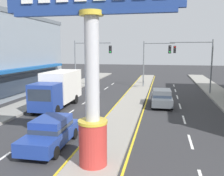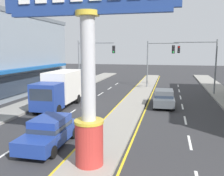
# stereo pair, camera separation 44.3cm
# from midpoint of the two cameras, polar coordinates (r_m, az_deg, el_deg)

# --- Properties ---
(median_strip) EXTENTS (2.31, 52.00, 0.14)m
(median_strip) POSITION_cam_midpoint_polar(r_m,az_deg,el_deg) (23.02, 3.94, -3.57)
(median_strip) COLOR gray
(median_strip) RESTS_ON ground
(sidewalk_left) EXTENTS (2.76, 60.00, 0.18)m
(sidewalk_left) POSITION_cam_midpoint_polar(r_m,az_deg,el_deg) (24.15, -18.81, -3.39)
(sidewalk_left) COLOR gray
(sidewalk_left) RESTS_ON ground
(lane_markings) EXTENTS (9.05, 52.00, 0.01)m
(lane_markings) POSITION_cam_midpoint_polar(r_m,az_deg,el_deg) (21.72, 3.45, -4.49)
(lane_markings) COLOR silver
(lane_markings) RESTS_ON ground
(district_sign) EXTENTS (7.18, 1.26, 8.05)m
(district_sign) POSITION_cam_midpoint_polar(r_m,az_deg,el_deg) (9.96, -5.99, 5.60)
(district_sign) COLOR #B7332D
(district_sign) RESTS_ON median_strip
(traffic_light_left_side) EXTENTS (4.86, 0.46, 6.20)m
(traffic_light_left_side) POSITION_cam_midpoint_polar(r_m,az_deg,el_deg) (30.97, -5.98, 7.40)
(traffic_light_left_side) COLOR slate
(traffic_light_left_side) RESTS_ON ground
(traffic_light_right_side) EXTENTS (4.86, 0.46, 6.20)m
(traffic_light_right_side) POSITION_cam_midpoint_polar(r_m,az_deg,el_deg) (29.07, 18.55, 6.90)
(traffic_light_right_side) COLOR slate
(traffic_light_right_side) RESTS_ON ground
(traffic_light_median_far) EXTENTS (4.20, 0.46, 6.20)m
(traffic_light_median_far) POSITION_cam_midpoint_polar(r_m,az_deg,el_deg) (32.78, 9.68, 7.31)
(traffic_light_median_far) COLOR slate
(traffic_light_median_far) RESTS_ON ground
(sedan_near_right_lane) EXTENTS (1.91, 4.34, 1.53)m
(sedan_near_right_lane) POSITION_cam_midpoint_polar(r_m,az_deg,el_deg) (13.38, -15.01, -9.90)
(sedan_near_right_lane) COLOR navy
(sedan_near_right_lane) RESTS_ON ground
(box_truck_far_right_lane) EXTENTS (2.39, 6.96, 3.12)m
(box_truck_far_right_lane) POSITION_cam_midpoint_polar(r_m,az_deg,el_deg) (22.02, -13.02, -0.04)
(box_truck_far_right_lane) COLOR navy
(box_truck_far_right_lane) RESTS_ON ground
(sedan_near_left_lane) EXTENTS (1.96, 4.36, 1.53)m
(sedan_near_left_lane) POSITION_cam_midpoint_polar(r_m,az_deg,el_deg) (22.37, 10.99, -2.19)
(sedan_near_left_lane) COLOR #4C5156
(sedan_near_left_lane) RESTS_ON ground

